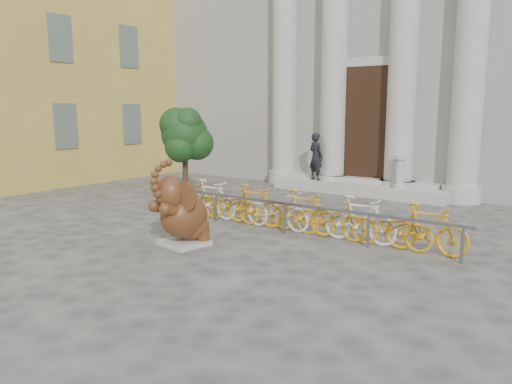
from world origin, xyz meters
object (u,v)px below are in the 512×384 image
Objects in this scene: tree at (185,135)px; bike_rack at (290,210)px; elephant_statue at (182,214)px; pedestrian at (316,157)px.

bike_rack is at bearing -19.77° from tree.
bike_rack is at bearing 73.55° from elephant_statue.
elephant_statue reaches higher than bike_rack.
pedestrian reaches higher than bike_rack.
tree is at bearing 73.09° from pedestrian.
pedestrian is (-2.36, 5.51, 0.68)m from bike_rack.
tree is at bearing 160.23° from bike_rack.
elephant_statue is at bearing -117.03° from bike_rack.
tree reaches higher than elephant_statue.
pedestrian is at bearing 109.13° from elephant_statue.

